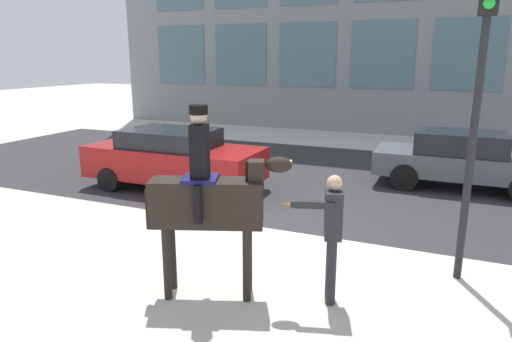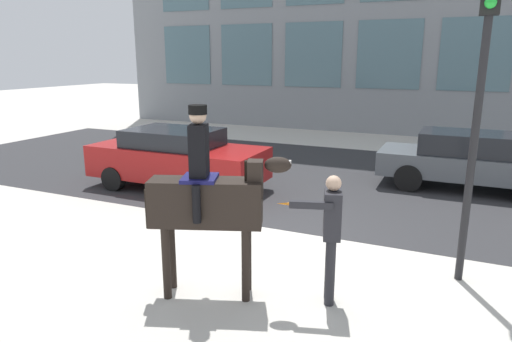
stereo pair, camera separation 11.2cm
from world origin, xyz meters
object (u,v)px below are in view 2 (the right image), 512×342
(mounted_horse_lead, at_px, (209,198))
(street_car_near_lane, at_px, (177,158))
(street_car_far_lane, at_px, (467,160))
(traffic_light, at_px, (482,77))
(pedestrian_bystander, at_px, (331,229))

(mounted_horse_lead, relative_size, street_car_near_lane, 0.60)
(mounted_horse_lead, relative_size, street_car_far_lane, 0.62)
(street_car_far_lane, xyz_separation_m, traffic_light, (-0.05, -5.32, 2.21))
(street_car_far_lane, bearing_deg, pedestrian_bystander, -103.85)
(pedestrian_bystander, bearing_deg, street_car_far_lane, -120.56)
(mounted_horse_lead, relative_size, traffic_light, 0.59)
(street_car_near_lane, bearing_deg, traffic_light, -20.52)
(mounted_horse_lead, xyz_separation_m, pedestrian_bystander, (1.55, 0.46, -0.35))
(pedestrian_bystander, height_order, traffic_light, traffic_light)
(mounted_horse_lead, xyz_separation_m, street_car_near_lane, (-3.41, 4.34, -0.61))
(street_car_near_lane, relative_size, street_car_far_lane, 1.04)
(mounted_horse_lead, relative_size, pedestrian_bystander, 1.49)
(mounted_horse_lead, height_order, pedestrian_bystander, mounted_horse_lead)
(street_car_far_lane, relative_size, traffic_light, 0.95)
(mounted_horse_lead, xyz_separation_m, traffic_light, (3.16, 1.88, 1.57))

